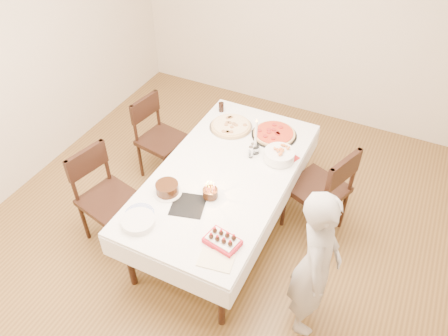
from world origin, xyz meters
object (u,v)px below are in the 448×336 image
at_px(chair_left_savory, 162,140).
at_px(strawberry_box, 222,241).
at_px(person, 316,265).
at_px(pizza_pepperoni, 274,134).
at_px(birthday_cake, 210,190).
at_px(chair_left_dessert, 109,200).
at_px(taper_candle, 256,136).
at_px(cola_glass, 221,107).
at_px(layer_cake, 167,189).
at_px(chair_right_savory, 317,189).
at_px(pasta_bowl, 279,155).
at_px(pizza_white, 231,126).
at_px(dining_table, 224,202).

relative_size(chair_left_savory, strawberry_box, 3.56).
relative_size(person, pizza_pepperoni, 3.17).
relative_size(birthday_cake, strawberry_box, 0.52).
relative_size(chair_left_savory, chair_left_dessert, 0.96).
bearing_deg(taper_candle, cola_glass, 141.00).
relative_size(taper_candle, layer_cake, 1.55).
relative_size(chair_right_savory, birthday_cake, 7.44).
bearing_deg(chair_right_savory, pasta_bowl, -155.23).
bearing_deg(cola_glass, strawberry_box, -63.35).
bearing_deg(chair_left_savory, strawberry_box, 147.08).
bearing_deg(layer_cake, taper_candle, 61.06).
relative_size(chair_right_savory, cola_glass, 10.07).
bearing_deg(chair_left_savory, pasta_bowl, -173.53).
relative_size(chair_left_savory, taper_candle, 2.45).
bearing_deg(taper_candle, strawberry_box, -79.51).
height_order(chair_left_dessert, person, person).
relative_size(chair_right_savory, chair_left_dessert, 1.04).
bearing_deg(layer_cake, pizza_pepperoni, 65.49).
relative_size(pizza_white, strawberry_box, 1.66).
bearing_deg(chair_left_dessert, chair_left_savory, -74.01).
distance_m(chair_left_dessert, strawberry_box, 1.30).
distance_m(chair_right_savory, layer_cake, 1.42).
height_order(cola_glass, layer_cake, cola_glass).
distance_m(person, pizza_pepperoni, 1.54).
height_order(chair_right_savory, pizza_white, chair_right_savory).
bearing_deg(person, cola_glass, 35.87).
bearing_deg(pasta_bowl, layer_cake, -130.15).
height_order(pizza_pepperoni, birthday_cake, birthday_cake).
bearing_deg(person, taper_candle, 33.00).
xyz_separation_m(dining_table, layer_cake, (-0.32, -0.44, 0.43)).
relative_size(person, taper_candle, 3.70).
height_order(chair_right_savory, cola_glass, chair_right_savory).
xyz_separation_m(pizza_pepperoni, layer_cake, (-0.53, -1.16, 0.03)).
distance_m(dining_table, chair_right_savory, 0.89).
bearing_deg(chair_right_savory, cola_glass, -179.29).
height_order(dining_table, cola_glass, cola_glass).
relative_size(taper_candle, birthday_cake, 2.79).
bearing_deg(taper_candle, person, -46.83).
bearing_deg(chair_left_savory, cola_glass, -131.51).
xyz_separation_m(pizza_white, pizza_pepperoni, (0.44, 0.07, 0.00)).
bearing_deg(cola_glass, dining_table, -62.19).
relative_size(dining_table, layer_cake, 8.58).
height_order(pizza_white, pasta_bowl, pasta_bowl).
bearing_deg(pizza_pepperoni, dining_table, -106.09).
height_order(dining_table, pasta_bowl, pasta_bowl).
distance_m(taper_candle, birthday_cake, 0.73).
bearing_deg(birthday_cake, chair_left_savory, 142.17).
distance_m(pizza_pepperoni, birthday_cake, 1.05).
bearing_deg(pasta_bowl, chair_left_savory, 177.46).
bearing_deg(chair_left_savory, layer_cake, 134.87).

